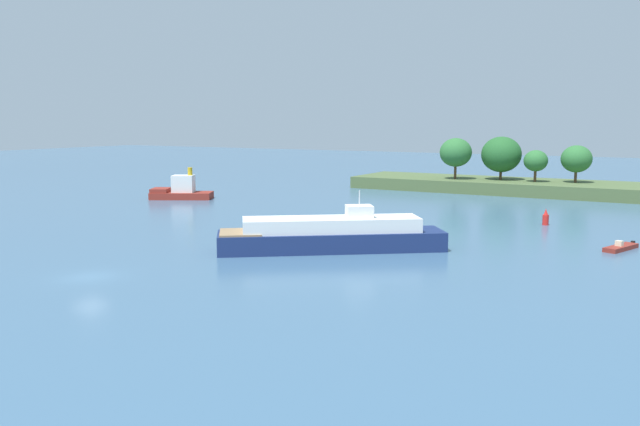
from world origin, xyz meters
name	(u,v)px	position (x,y,z in m)	size (l,w,h in m)	color
ground_plane	(90,277)	(0.00, 0.00, 0.00)	(400.00, 400.00, 0.00)	#3D607F
treeline_island	(546,180)	(18.58, 77.88, 2.30)	(65.99, 14.56, 9.28)	#4C6038
fishing_skiff	(278,224)	(-1.31, 28.37, 0.22)	(3.96, 4.10, 0.88)	#19472D
tugboat	(181,191)	(-28.82, 43.00, 1.22)	(10.04, 7.96, 4.83)	maroon
small_motorboat	(621,247)	(34.49, 32.33, 0.24)	(2.74, 4.95, 0.92)	maroon
white_riverboat	(331,235)	(11.03, 18.69, 1.44)	(19.59, 16.25, 5.58)	navy
channel_buoy_red	(546,218)	(25.30, 44.17, 0.81)	(0.70, 0.70, 1.90)	red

